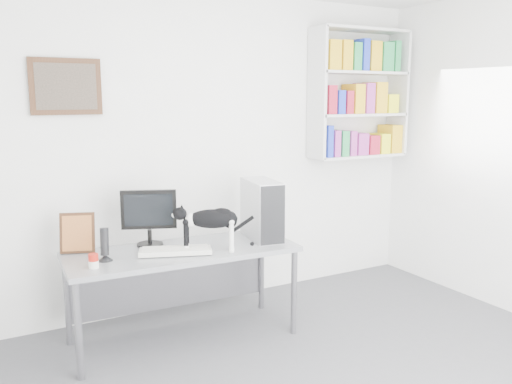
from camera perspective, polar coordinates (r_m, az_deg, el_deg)
room at (r=3.13m, az=12.37°, el=0.98°), size 4.01×4.01×2.70m
bookshelf at (r=5.41m, az=10.82°, el=10.11°), size 1.03×0.28×1.24m
wall_art at (r=4.35m, az=-19.38°, el=10.42°), size 0.52×0.04×0.42m
desk at (r=4.19m, az=-7.66°, el=-10.65°), size 1.73×0.75×0.71m
monitor at (r=4.17m, az=-11.19°, el=-2.65°), size 0.46×0.34×0.44m
keyboard at (r=3.98m, az=-8.48°, el=-6.14°), size 0.55×0.36×0.04m
pc_tower at (r=4.31m, az=0.61°, el=-1.84°), size 0.28×0.49×0.47m
speaker at (r=3.89m, az=-15.65°, el=-5.27°), size 0.14×0.14×0.24m
leaning_print at (r=4.14m, az=-18.30°, el=-4.04°), size 0.26×0.18×0.30m
soup_can at (r=3.77m, az=-16.74°, el=-6.97°), size 0.07×0.07×0.10m
cat at (r=3.97m, az=-4.79°, el=-3.95°), size 0.54×0.37×0.33m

